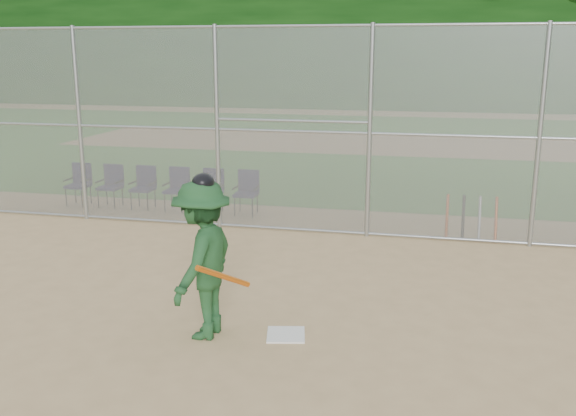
# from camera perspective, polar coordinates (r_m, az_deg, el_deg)

# --- Properties ---
(ground) EXTENTS (100.00, 100.00, 0.00)m
(ground) POSITION_cam_1_polar(r_m,az_deg,el_deg) (8.13, -3.99, -11.68)
(ground) COLOR tan
(ground) RESTS_ON ground
(grass_strip) EXTENTS (100.00, 100.00, 0.00)m
(grass_strip) POSITION_cam_1_polar(r_m,az_deg,el_deg) (25.35, 7.83, 5.70)
(grass_strip) COLOR #2A661E
(grass_strip) RESTS_ON ground
(dirt_patch_far) EXTENTS (24.00, 24.00, 0.00)m
(dirt_patch_far) POSITION_cam_1_polar(r_m,az_deg,el_deg) (25.35, 7.83, 5.70)
(dirt_patch_far) COLOR tan
(dirt_patch_far) RESTS_ON ground
(backstop_fence) EXTENTS (16.09, 0.09, 4.00)m
(backstop_fence) POSITION_cam_1_polar(r_m,az_deg,el_deg) (12.30, 2.60, 7.10)
(backstop_fence) COLOR gray
(backstop_fence) RESTS_ON ground
(treeline) EXTENTS (81.00, 60.00, 11.00)m
(treeline) POSITION_cam_1_polar(r_m,az_deg,el_deg) (27.18, 8.62, 17.82)
(treeline) COLOR black
(treeline) RESTS_ON ground
(home_plate) EXTENTS (0.56, 0.56, 0.02)m
(home_plate) POSITION_cam_1_polar(r_m,az_deg,el_deg) (8.24, -0.19, -11.19)
(home_plate) COLOR white
(home_plate) RESTS_ON ground
(batter_at_plate) EXTENTS (1.06, 1.42, 2.08)m
(batter_at_plate) POSITION_cam_1_polar(r_m,az_deg,el_deg) (7.97, -7.58, -4.50)
(batter_at_plate) COLOR #1D4924
(batter_at_plate) RESTS_ON ground
(spare_bats) EXTENTS (0.96, 0.34, 0.84)m
(spare_bats) POSITION_cam_1_polar(r_m,az_deg,el_deg) (12.67, 15.98, -0.83)
(spare_bats) COLOR #D84C14
(spare_bats) RESTS_ON ground
(chair_0) EXTENTS (0.54, 0.52, 0.96)m
(chair_0) POSITION_cam_1_polar(r_m,az_deg,el_deg) (15.66, -18.19, 1.97)
(chair_0) COLOR #12103B
(chair_0) RESTS_ON ground
(chair_1) EXTENTS (0.54, 0.52, 0.96)m
(chair_1) POSITION_cam_1_polar(r_m,az_deg,el_deg) (15.26, -15.56, 1.86)
(chair_1) COLOR #12103B
(chair_1) RESTS_ON ground
(chair_2) EXTENTS (0.54, 0.52, 0.96)m
(chair_2) POSITION_cam_1_polar(r_m,az_deg,el_deg) (14.90, -12.80, 1.74)
(chair_2) COLOR #12103B
(chair_2) RESTS_ON ground
(chair_3) EXTENTS (0.54, 0.52, 0.96)m
(chair_3) POSITION_cam_1_polar(r_m,az_deg,el_deg) (14.57, -9.91, 1.61)
(chair_3) COLOR #12103B
(chair_3) RESTS_ON ground
(chair_4) EXTENTS (0.54, 0.52, 0.96)m
(chair_4) POSITION_cam_1_polar(r_m,az_deg,el_deg) (14.28, -6.90, 1.47)
(chair_4) COLOR #12103B
(chair_4) RESTS_ON ground
(chair_5) EXTENTS (0.54, 0.52, 0.96)m
(chair_5) POSITION_cam_1_polar(r_m,az_deg,el_deg) (14.03, -3.76, 1.32)
(chair_5) COLOR #12103B
(chair_5) RESTS_ON ground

